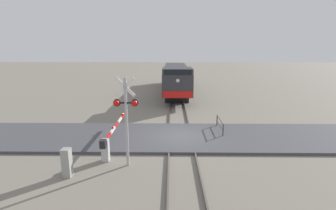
{
  "coord_description": "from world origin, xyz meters",
  "views": [
    {
      "loc": [
        -0.6,
        -15.33,
        5.76
      ],
      "look_at": [
        -0.82,
        1.76,
        1.78
      ],
      "focal_mm": 26.91,
      "sensor_mm": 36.0,
      "label": 1
    }
  ],
  "objects": [
    {
      "name": "guard_railing",
      "position": [
        2.73,
        1.11,
        0.61
      ],
      "size": [
        0.08,
        2.26,
        0.95
      ],
      "color": "#4C4742",
      "rests_on": "ground_plane"
    },
    {
      "name": "locomotive",
      "position": [
        0.0,
        16.58,
        1.97
      ],
      "size": [
        2.94,
        18.58,
        3.74
      ],
      "color": "black",
      "rests_on": "ground_plane"
    },
    {
      "name": "crossing_gate",
      "position": [
        -3.96,
        -2.61,
        0.8
      ],
      "size": [
        0.36,
        5.86,
        1.28
      ],
      "color": "silver",
      "rests_on": "ground_plane"
    },
    {
      "name": "utility_cabinet",
      "position": [
        -5.29,
        -4.96,
        0.66
      ],
      "size": [
        0.36,
        0.41,
        1.33
      ],
      "primitive_type": "cube",
      "color": "#999993",
      "rests_on": "ground_plane"
    },
    {
      "name": "rail_track_left",
      "position": [
        -0.72,
        0.0,
        0.07
      ],
      "size": [
        0.08,
        80.0,
        0.15
      ],
      "primitive_type": "cube",
      "color": "#59544C",
      "rests_on": "ground_plane"
    },
    {
      "name": "road_surface",
      "position": [
        0.0,
        0.0,
        0.08
      ],
      "size": [
        36.0,
        5.25,
        0.16
      ],
      "primitive_type": "cube",
      "color": "#47474C",
      "rests_on": "ground_plane"
    },
    {
      "name": "crossing_signal",
      "position": [
        -2.73,
        -3.86,
        2.77
      ],
      "size": [
        1.18,
        0.33,
        4.41
      ],
      "color": "#ADADB2",
      "rests_on": "ground_plane"
    },
    {
      "name": "ground_plane",
      "position": [
        0.0,
        0.0,
        0.0
      ],
      "size": [
        160.0,
        160.0,
        0.0
      ],
      "primitive_type": "plane",
      "color": "gray"
    },
    {
      "name": "rail_track_right",
      "position": [
        0.72,
        0.0,
        0.07
      ],
      "size": [
        0.08,
        80.0,
        0.15
      ],
      "primitive_type": "cube",
      "color": "#59544C",
      "rests_on": "ground_plane"
    }
  ]
}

